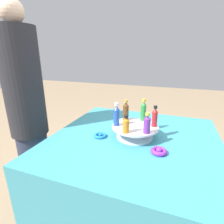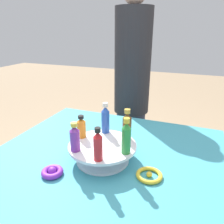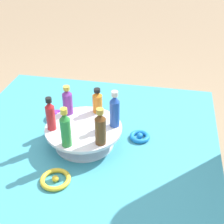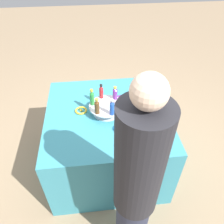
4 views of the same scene
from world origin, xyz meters
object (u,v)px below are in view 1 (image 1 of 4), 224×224
(bottle_brown, at_px, (126,111))
(bottle_blue, at_px, (116,115))
(display_stand, at_px, (135,131))
(bottle_purple, at_px, (147,124))
(bottle_green, at_px, (143,111))
(ribbon_bow_blue, at_px, (100,135))
(bottle_orange, at_px, (126,125))
(ribbon_bow_purple, at_px, (159,151))
(ribbon_bow_gold, at_px, (147,125))
(bottle_red, at_px, (155,117))
(person_figure, at_px, (28,116))

(bottle_brown, bearing_deg, bottle_blue, 166.36)
(display_stand, height_order, bottle_purple, bottle_purple)
(bottle_green, distance_m, ribbon_bow_blue, 0.34)
(bottle_orange, bearing_deg, ribbon_bow_blue, 76.85)
(ribbon_bow_purple, bearing_deg, bottle_green, 28.25)
(ribbon_bow_purple, bearing_deg, bottle_brown, 48.19)
(display_stand, relative_size, bottle_orange, 2.78)
(ribbon_bow_gold, bearing_deg, display_stand, 169.16)
(bottle_blue, distance_m, bottle_orange, 0.12)
(bottle_blue, bearing_deg, bottle_purple, -103.64)
(bottle_orange, height_order, ribbon_bow_blue, bottle_orange)
(bottle_blue, relative_size, ribbon_bow_gold, 1.42)
(display_stand, xyz_separation_m, bottle_blue, (-0.03, 0.12, 0.10))
(bottle_red, distance_m, ribbon_bow_purple, 0.23)
(bottle_purple, distance_m, person_figure, 0.88)
(bottle_blue, height_order, bottle_purple, bottle_blue)
(bottle_orange, bearing_deg, person_figure, 88.77)
(display_stand, distance_m, bottle_purple, 0.15)
(bottle_purple, xyz_separation_m, ribbon_bow_blue, (0.01, 0.30, -0.13))
(person_figure, bearing_deg, bottle_blue, -1.61)
(bottle_brown, bearing_deg, ribbon_bow_gold, -43.15)
(ribbon_bow_gold, relative_size, ribbon_bow_blue, 1.29)
(bottle_green, height_order, bottle_blue, bottle_green)
(bottle_purple, xyz_separation_m, ribbon_bow_purple, (-0.06, -0.08, -0.13))
(bottle_red, bearing_deg, bottle_brown, 76.36)
(bottle_orange, bearing_deg, bottle_blue, 46.36)
(bottle_red, relative_size, ribbon_bow_blue, 1.66)
(display_stand, height_order, person_figure, person_figure)
(ribbon_bow_gold, bearing_deg, person_figure, 111.37)
(bottle_brown, height_order, ribbon_bow_purple, bottle_brown)
(ribbon_bow_purple, xyz_separation_m, person_figure, (0.05, 0.96, 0.07))
(display_stand, relative_size, bottle_brown, 2.07)
(bottle_red, relative_size, bottle_purple, 1.09)
(ribbon_bow_blue, xyz_separation_m, ribbon_bow_purple, (-0.07, -0.39, 0.00))
(bottle_green, distance_m, bottle_orange, 0.24)
(bottle_blue, relative_size, ribbon_bow_purple, 1.69)
(bottle_red, distance_m, bottle_blue, 0.24)
(display_stand, height_order, ribbon_bow_purple, display_stand)
(bottle_purple, bearing_deg, ribbon_bow_blue, 88.25)
(display_stand, height_order, bottle_red, bottle_red)
(display_stand, xyz_separation_m, ribbon_bow_gold, (0.22, -0.04, -0.04))
(bottle_brown, bearing_deg, bottle_red, -103.64)
(ribbon_bow_gold, height_order, ribbon_bow_purple, ribbon_bow_purple)
(bottle_orange, xyz_separation_m, person_figure, (0.02, 0.76, -0.05))
(person_figure, bearing_deg, bottle_green, 7.71)
(bottle_red, bearing_deg, ribbon_bow_purple, -163.15)
(bottle_red, relative_size, bottle_blue, 0.91)
(display_stand, xyz_separation_m, person_figure, (-0.10, 0.79, 0.04))
(bottle_red, xyz_separation_m, person_figure, (-0.14, 0.90, -0.06))
(bottle_red, distance_m, person_figure, 0.91)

